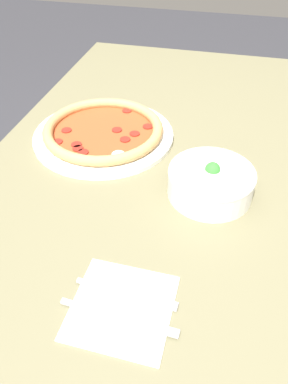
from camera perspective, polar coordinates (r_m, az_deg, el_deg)
name	(u,v)px	position (r m, az deg, el deg)	size (l,w,h in m)	color
ground_plane	(162,318)	(1.48, 2.80, -18.61)	(8.00, 8.00, 0.00)	#333338
dining_table	(170,185)	(0.98, 4.02, 1.09)	(1.38, 0.87, 0.75)	#706B4C
pizza	(103,132)	(0.98, -6.21, 9.15)	(0.36, 0.36, 0.04)	white
bowl	(211,181)	(0.79, 10.12, 1.68)	(0.18, 0.18, 0.08)	white
napkin	(122,307)	(0.62, -3.39, -17.12)	(0.16, 0.16, 0.00)	white
fork	(125,293)	(0.63, -2.94, -15.11)	(0.02, 0.17, 0.00)	silver
knife	(113,315)	(0.61, -4.74, -18.24)	(0.02, 0.19, 0.01)	silver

